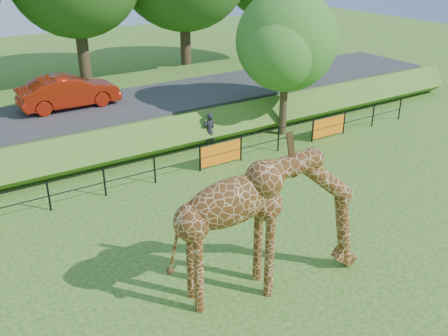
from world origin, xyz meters
The scene contains 8 objects.
ground centered at (0.00, 0.00, 0.00)m, with size 90.00×90.00×0.00m, color #285314.
giraffe centered at (-0.13, 0.63, 1.94)m, with size 5.45×1.00×3.89m, color #532D11, non-canonical shape.
perimeter_fence centered at (0.00, 8.00, 0.55)m, with size 28.07×0.10×1.10m, color black, non-canonical shape.
embankment centered at (0.00, 15.50, 0.65)m, with size 40.00×9.00×1.30m, color #285314.
road centered at (0.00, 14.00, 1.36)m, with size 40.00×5.00×0.12m, color #2B2B2D.
car_red centered at (-1.07, 14.75, 2.17)m, with size 1.59×4.55×1.50m, color #9E1E0B.
visitor centered at (3.62, 9.95, 0.82)m, with size 0.60×0.39×1.63m, color black.
tree_east centered at (7.60, 9.63, 4.28)m, with size 5.40×4.71×6.76m.
Camera 1 is at (-7.06, -8.03, 8.56)m, focal length 40.00 mm.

